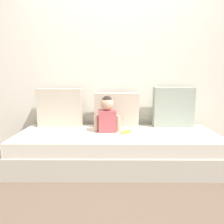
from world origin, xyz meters
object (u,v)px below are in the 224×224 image
at_px(toddler, 107,115).
at_px(banana, 126,132).
at_px(couch, 117,149).
at_px(throw_pillow_left, 60,108).
at_px(throw_pillow_right, 173,107).
at_px(throw_pillow_center, 117,110).

xyz_separation_m(toddler, banana, (0.22, -0.08, -0.19)).
xyz_separation_m(couch, throw_pillow_left, (-0.74, 0.33, 0.45)).
bearing_deg(throw_pillow_left, couch, -24.12).
bearing_deg(throw_pillow_right, couch, -155.88).
xyz_separation_m(couch, toddler, (-0.12, 0.06, 0.41)).
relative_size(couch, throw_pillow_right, 4.62).
bearing_deg(throw_pillow_center, throw_pillow_left, 180.00).
height_order(throw_pillow_center, toddler, throw_pillow_center).
bearing_deg(banana, throw_pillow_center, 106.75).
height_order(throw_pillow_left, throw_pillow_right, throw_pillow_right).
relative_size(throw_pillow_right, banana, 3.04).
bearing_deg(toddler, banana, -18.70).
xyz_separation_m(couch, throw_pillow_right, (0.74, 0.33, 0.46)).
distance_m(throw_pillow_center, toddler, 0.30).
bearing_deg(throw_pillow_right, banana, -151.36).
xyz_separation_m(throw_pillow_left, throw_pillow_center, (0.74, 0.00, -0.03)).
bearing_deg(couch, banana, -8.63).
height_order(throw_pillow_right, banana, throw_pillow_right).
distance_m(couch, banana, 0.25).
distance_m(couch, throw_pillow_left, 0.93).
height_order(throw_pillow_left, toddler, throw_pillow_left).
xyz_separation_m(throw_pillow_right, banana, (-0.64, -0.35, -0.24)).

